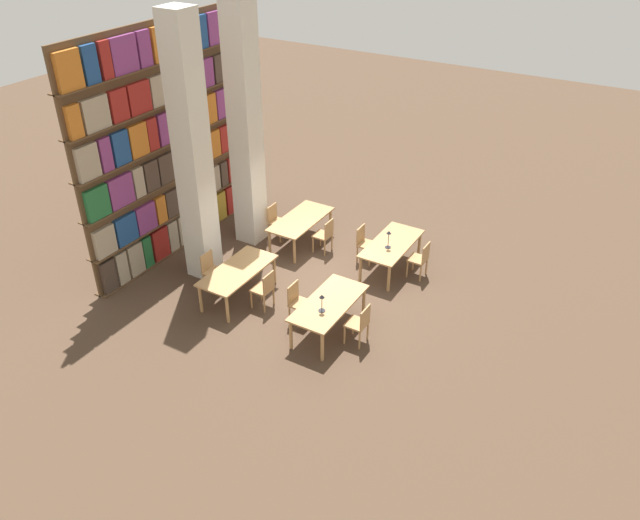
# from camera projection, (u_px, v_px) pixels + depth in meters

# --- Properties ---
(ground_plane) EXTENTS (40.00, 40.00, 0.00)m
(ground_plane) POSITION_uv_depth(u_px,v_px,m) (316.00, 282.00, 14.56)
(ground_plane) COLOR #4C3828
(bookshelf_bank) EXTENTS (5.97, 0.35, 5.50)m
(bookshelf_bank) POSITION_uv_depth(u_px,v_px,m) (176.00, 143.00, 14.81)
(bookshelf_bank) COLOR brown
(bookshelf_bank) RESTS_ON ground_plane
(pillar_left) EXTENTS (0.61, 0.61, 6.00)m
(pillar_left) POSITION_uv_depth(u_px,v_px,m) (192.00, 155.00, 13.35)
(pillar_left) COLOR silver
(pillar_left) RESTS_ON ground_plane
(pillar_center) EXTENTS (0.61, 0.61, 6.00)m
(pillar_center) POSITION_uv_depth(u_px,v_px,m) (245.00, 128.00, 14.74)
(pillar_center) COLOR silver
(pillar_center) RESTS_ON ground_plane
(reading_table_0) EXTENTS (1.92, 0.88, 0.72)m
(reading_table_0) POSITION_uv_depth(u_px,v_px,m) (329.00, 305.00, 12.70)
(reading_table_0) COLOR tan
(reading_table_0) RESTS_ON ground_plane
(chair_0) EXTENTS (0.42, 0.40, 0.90)m
(chair_0) POSITION_uv_depth(u_px,v_px,m) (359.00, 323.00, 12.45)
(chair_0) COLOR tan
(chair_0) RESTS_ON ground_plane
(chair_1) EXTENTS (0.42, 0.40, 0.90)m
(chair_1) POSITION_uv_depth(u_px,v_px,m) (298.00, 302.00, 13.07)
(chair_1) COLOR tan
(chair_1) RESTS_ON ground_plane
(desk_lamp_0) EXTENTS (0.14, 0.14, 0.40)m
(desk_lamp_0) POSITION_uv_depth(u_px,v_px,m) (322.00, 300.00, 12.27)
(desk_lamp_0) COLOR #232328
(desk_lamp_0) RESTS_ON reading_table_0
(reading_table_1) EXTENTS (1.92, 0.88, 0.72)m
(reading_table_1) POSITION_uv_depth(u_px,v_px,m) (392.00, 246.00, 14.72)
(reading_table_1) COLOR tan
(reading_table_1) RESTS_ON ground_plane
(chair_2) EXTENTS (0.42, 0.40, 0.90)m
(chair_2) POSITION_uv_depth(u_px,v_px,m) (420.00, 259.00, 14.52)
(chair_2) COLOR tan
(chair_2) RESTS_ON ground_plane
(chair_3) EXTENTS (0.42, 0.40, 0.90)m
(chair_3) POSITION_uv_depth(u_px,v_px,m) (365.00, 243.00, 15.14)
(chair_3) COLOR tan
(chair_3) RESTS_ON ground_plane
(desk_lamp_1) EXTENTS (0.14, 0.14, 0.44)m
(desk_lamp_1) POSITION_uv_depth(u_px,v_px,m) (389.00, 236.00, 14.33)
(desk_lamp_1) COLOR #232328
(desk_lamp_1) RESTS_ON reading_table_1
(reading_table_2) EXTENTS (1.92, 0.88, 0.72)m
(reading_table_2) POSITION_uv_depth(u_px,v_px,m) (238.00, 273.00, 13.73)
(reading_table_2) COLOR tan
(reading_table_2) RESTS_ON ground_plane
(chair_4) EXTENTS (0.42, 0.40, 0.90)m
(chair_4) POSITION_uv_depth(u_px,v_px,m) (264.00, 288.00, 13.48)
(chair_4) COLOR tan
(chair_4) RESTS_ON ground_plane
(chair_5) EXTENTS (0.42, 0.40, 0.90)m
(chair_5) POSITION_uv_depth(u_px,v_px,m) (212.00, 270.00, 14.11)
(chair_5) COLOR tan
(chair_5) RESTS_ON ground_plane
(reading_table_3) EXTENTS (1.92, 0.88, 0.72)m
(reading_table_3) POSITION_uv_depth(u_px,v_px,m) (301.00, 221.00, 15.73)
(reading_table_3) COLOR tan
(reading_table_3) RESTS_ON ground_plane
(chair_6) EXTENTS (0.42, 0.40, 0.90)m
(chair_6) POSITION_uv_depth(u_px,v_px,m) (325.00, 235.00, 15.47)
(chair_6) COLOR tan
(chair_6) RESTS_ON ground_plane
(chair_7) EXTENTS (0.42, 0.40, 0.90)m
(chair_7) POSITION_uv_depth(u_px,v_px,m) (276.00, 220.00, 16.10)
(chair_7) COLOR tan
(chair_7) RESTS_ON ground_plane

